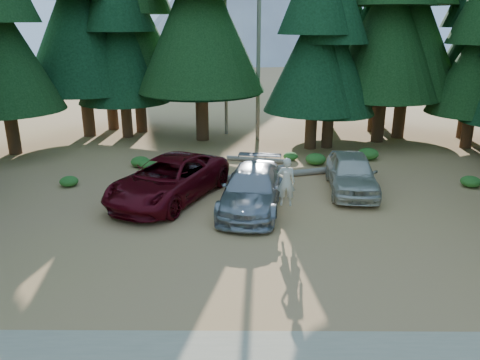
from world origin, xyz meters
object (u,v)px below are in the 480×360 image
at_px(silver_minivan_right, 352,173).
at_px(log_left, 253,173).
at_px(frisbee_player, 286,182).
at_px(log_right, 300,173).
at_px(red_pickup, 169,179).
at_px(silver_minivan_center, 252,189).
at_px(log_mid, 255,159).

relative_size(silver_minivan_right, log_left, 1.24).
height_order(frisbee_player, log_right, frisbee_player).
distance_m(red_pickup, log_right, 6.63).
height_order(red_pickup, log_left, red_pickup).
bearing_deg(log_right, silver_minivan_center, -136.61).
xyz_separation_m(silver_minivan_center, frisbee_player, (1.20, -1.29, 0.74)).
height_order(log_left, log_mid, log_left).
bearing_deg(log_left, red_pickup, -172.66).
height_order(red_pickup, log_right, red_pickup).
distance_m(silver_minivan_center, log_left, 4.04).
distance_m(silver_minivan_center, log_right, 4.77).
xyz_separation_m(silver_minivan_right, log_mid, (-4.06, 4.39, -0.70)).
bearing_deg(silver_minivan_center, silver_minivan_right, 33.49).
xyz_separation_m(red_pickup, log_left, (3.52, 3.04, -0.73)).
relative_size(red_pickup, log_left, 1.60).
bearing_deg(silver_minivan_right, log_mid, 137.57).
xyz_separation_m(silver_minivan_center, silver_minivan_right, (4.34, 2.03, 0.03)).
relative_size(silver_minivan_center, silver_minivan_right, 1.13).
relative_size(frisbee_player, log_left, 0.46).
bearing_deg(silver_minivan_right, log_left, 159.89).
relative_size(red_pickup, silver_minivan_center, 1.15).
height_order(frisbee_player, log_left, frisbee_player).
bearing_deg(log_left, silver_minivan_right, -58.44).
relative_size(silver_minivan_right, log_right, 1.01).
bearing_deg(log_left, silver_minivan_center, -125.01).
bearing_deg(silver_minivan_center, log_right, 68.16).
xyz_separation_m(silver_minivan_right, frisbee_player, (-3.14, -3.32, 0.71)).
bearing_deg(log_right, red_pickup, -167.92).
bearing_deg(red_pickup, log_mid, 80.10).
xyz_separation_m(frisbee_player, log_mid, (-0.92, 7.70, -1.41)).
xyz_separation_m(red_pickup, silver_minivan_center, (3.42, -0.95, -0.08)).
bearing_deg(silver_minivan_center, frisbee_player, -38.69).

